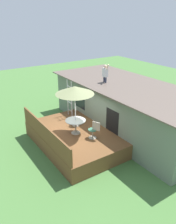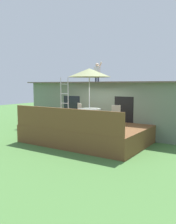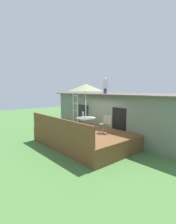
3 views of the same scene
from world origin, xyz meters
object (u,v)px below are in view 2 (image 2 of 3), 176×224
patio_umbrella (89,73)px  step_ladder (64,98)px  patio_table (89,112)px  patio_chair_right (113,115)px  person_figure (97,71)px  patio_chair_left (81,113)px

patio_umbrella → step_ladder: bearing=157.8°
patio_table → patio_chair_right: size_ratio=1.13×
patio_umbrella → step_ladder: patio_umbrella is taller
patio_table → patio_chair_right: 1.07m
patio_table → person_figure: person_figure is taller
patio_umbrella → person_figure: 3.10m
patio_chair_left → step_ladder: bearing=-164.6°
patio_table → step_ladder: step_ladder is taller
patio_umbrella → patio_chair_left: (-0.82, 0.49, -1.89)m
patio_umbrella → patio_chair_right: (0.95, 0.48, -1.89)m
patio_chair_left → patio_chair_right: size_ratio=1.00×
patio_table → person_figure: bearing=114.3°
patio_chair_right → patio_umbrella: bearing=0.0°
patio_umbrella → patio_chair_right: size_ratio=2.76×
patio_table → patio_chair_right: bearing=26.7°
patio_umbrella → person_figure: size_ratio=2.29×
patio_chair_left → patio_chair_right: same height
person_figure → patio_chair_right: (2.22, -2.34, -2.13)m
patio_umbrella → patio_chair_left: size_ratio=2.76×
step_ladder → patio_chair_left: (1.27, -0.36, -0.64)m
patio_chair_left → patio_umbrella: bearing=0.0°
step_ladder → person_figure: size_ratio=1.98×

